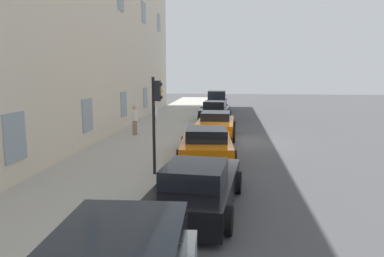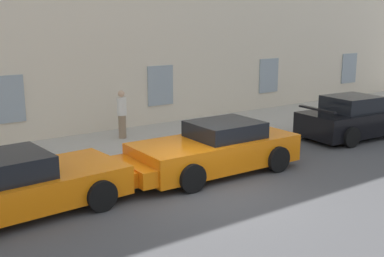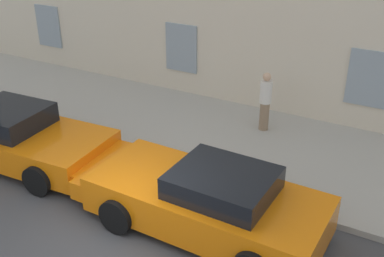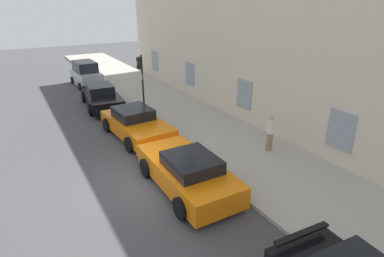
{
  "view_description": "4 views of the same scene",
  "coord_description": "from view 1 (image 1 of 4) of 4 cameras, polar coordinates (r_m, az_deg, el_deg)",
  "views": [
    {
      "loc": [
        -18.74,
        0.42,
        3.58
      ],
      "look_at": [
        -2.58,
        2.18,
        1.03
      ],
      "focal_mm": 34.22,
      "sensor_mm": 36.0,
      "label": 1
    },
    {
      "loc": [
        -6.69,
        -8.64,
        4.07
      ],
      "look_at": [
        0.41,
        1.42,
        1.27
      ],
      "focal_mm": 45.15,
      "sensor_mm": 36.0,
      "label": 2
    },
    {
      "loc": [
        4.46,
        -5.27,
        5.79
      ],
      "look_at": [
        -0.27,
        3.09,
        1.06
      ],
      "focal_mm": 43.76,
      "sensor_mm": 36.0,
      "label": 3
    },
    {
      "loc": [
        9.32,
        -3.35,
        6.14
      ],
      "look_at": [
        -1.46,
        2.98,
        0.99
      ],
      "focal_mm": 29.25,
      "sensor_mm": 36.0,
      "label": 4
    }
  ],
  "objects": [
    {
      "name": "sportscar_white_middle",
      "position": [
        19.87,
        3.63,
        0.31
      ],
      "size": [
        4.99,
        2.23,
        1.36
      ],
      "color": "orange",
      "rests_on": "ground"
    },
    {
      "name": "sidewalk",
      "position": [
        19.54,
        -6.62,
        -1.49
      ],
      "size": [
        60.0,
        4.49,
        0.14
      ],
      "primitive_type": "cube",
      "color": "#A8A399",
      "rests_on": "ground"
    },
    {
      "name": "sportscar_red_lead",
      "position": [
        9.83,
        1.07,
        -8.89
      ],
      "size": [
        5.14,
        2.39,
        1.28
      ],
      "color": "black",
      "rests_on": "ground"
    },
    {
      "name": "sportscar_tail_end",
      "position": [
        26.7,
        3.69,
        2.55
      ],
      "size": [
        4.78,
        2.31,
        1.48
      ],
      "color": "black",
      "rests_on": "ground"
    },
    {
      "name": "pedestrian_admiring",
      "position": [
        20.12,
        -8.93,
        1.37
      ],
      "size": [
        0.42,
        0.42,
        1.62
      ],
      "color": "#8C7259",
      "rests_on": "sidewalk"
    },
    {
      "name": "hatchback_parked",
      "position": [
        33.16,
        3.89,
        4.13
      ],
      "size": [
        3.52,
        1.94,
        1.85
      ],
      "color": "navy",
      "rests_on": "ground"
    },
    {
      "name": "building_facade",
      "position": [
        20.8,
        -18.71,
        17.38
      ],
      "size": [
        35.36,
        4.29,
        13.57
      ],
      "color": "beige",
      "rests_on": "ground"
    },
    {
      "name": "sportscar_yellow_flank",
      "position": [
        15.15,
        2.26,
        -2.43
      ],
      "size": [
        4.95,
        2.46,
        1.34
      ],
      "color": "orange",
      "rests_on": "ground"
    },
    {
      "name": "ground_plane",
      "position": [
        19.08,
        7.36,
        -1.97
      ],
      "size": [
        80.0,
        80.0,
        0.0
      ],
      "primitive_type": "plane",
      "color": "#444447"
    },
    {
      "name": "traffic_light",
      "position": [
        12.11,
        -5.64,
        3.11
      ],
      "size": [
        0.44,
        0.36,
        3.26
      ],
      "color": "black",
      "rests_on": "sidewalk"
    }
  ]
}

